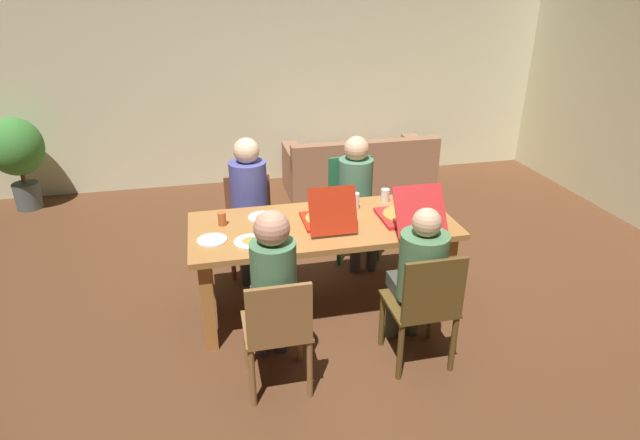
% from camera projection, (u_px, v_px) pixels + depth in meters
% --- Properties ---
extents(ground_plane, '(20.00, 20.00, 0.00)m').
position_uv_depth(ground_plane, '(323.00, 306.00, 4.32)').
color(ground_plane, '#58331D').
extents(back_wall, '(7.49, 0.12, 2.92)m').
position_uv_depth(back_wall, '(266.00, 68.00, 6.52)').
color(back_wall, beige).
rests_on(back_wall, ground).
extents(dining_table, '(2.03, 0.87, 0.76)m').
position_uv_depth(dining_table, '(323.00, 236.00, 4.04)').
color(dining_table, '#A66D36').
rests_on(dining_table, ground).
extents(chair_0, '(0.44, 0.41, 0.85)m').
position_uv_depth(chair_0, '(250.00, 217.00, 4.77)').
color(chair_0, brown).
rests_on(chair_0, ground).
extents(person_0, '(0.32, 0.49, 1.25)m').
position_uv_depth(person_0, '(250.00, 197.00, 4.55)').
color(person_0, '#2B4141').
rests_on(person_0, ground).
extents(chair_1, '(0.44, 0.43, 0.90)m').
position_uv_depth(chair_1, '(425.00, 305.00, 3.45)').
color(chair_1, brown).
rests_on(chair_1, ground).
extents(person_1, '(0.32, 0.48, 1.16)m').
position_uv_depth(person_1, '(419.00, 271.00, 3.50)').
color(person_1, '#3E4137').
rests_on(person_1, ground).
extents(chair_2, '(0.42, 0.41, 0.87)m').
position_uv_depth(chair_2, '(278.00, 329.00, 3.23)').
color(chair_2, olive).
rests_on(chair_2, ground).
extents(person_2, '(0.28, 0.51, 1.26)m').
position_uv_depth(person_2, '(273.00, 284.00, 3.26)').
color(person_2, '#3A384C').
rests_on(person_2, ground).
extents(chair_3, '(0.45, 0.40, 0.94)m').
position_uv_depth(chair_3, '(352.00, 201.00, 5.00)').
color(chair_3, '#276D40').
rests_on(chair_3, ground).
extents(person_3, '(0.32, 0.53, 1.19)m').
position_uv_depth(person_3, '(357.00, 190.00, 4.79)').
color(person_3, '#3D404B').
rests_on(person_3, ground).
extents(pizza_box_0, '(0.35, 0.47, 0.36)m').
position_uv_depth(pizza_box_0, '(327.00, 218.00, 3.96)').
color(pizza_box_0, '#B62610').
rests_on(pizza_box_0, dining_table).
extents(pizza_box_1, '(0.38, 0.59, 0.36)m').
position_uv_depth(pizza_box_1, '(407.00, 215.00, 4.01)').
color(pizza_box_1, red).
rests_on(pizza_box_1, dining_table).
extents(plate_0, '(0.23, 0.23, 0.03)m').
position_uv_depth(plate_0, '(263.00, 217.00, 4.08)').
color(plate_0, white).
rests_on(plate_0, dining_table).
extents(plate_1, '(0.24, 0.24, 0.03)m').
position_uv_depth(plate_1, '(251.00, 241.00, 3.70)').
color(plate_1, white).
rests_on(plate_1, dining_table).
extents(plate_2, '(0.22, 0.22, 0.01)m').
position_uv_depth(plate_2, '(212.00, 240.00, 3.72)').
color(plate_2, white).
rests_on(plate_2, dining_table).
extents(drinking_glass_0, '(0.07, 0.07, 0.12)m').
position_uv_depth(drinking_glass_0, '(278.00, 238.00, 3.63)').
color(drinking_glass_0, '#DDCC68').
rests_on(drinking_glass_0, dining_table).
extents(drinking_glass_1, '(0.07, 0.07, 0.14)m').
position_uv_depth(drinking_glass_1, '(355.00, 201.00, 4.21)').
color(drinking_glass_1, silver).
rests_on(drinking_glass_1, dining_table).
extents(drinking_glass_2, '(0.07, 0.07, 0.11)m').
position_uv_depth(drinking_glass_2, '(385.00, 196.00, 4.36)').
color(drinking_glass_2, silver).
rests_on(drinking_glass_2, dining_table).
extents(drinking_glass_3, '(0.06, 0.06, 0.10)m').
position_uv_depth(drinking_glass_3, '(222.00, 219.00, 3.94)').
color(drinking_glass_3, '#B45226').
rests_on(drinking_glass_3, dining_table).
extents(couch, '(1.82, 0.83, 0.73)m').
position_uv_depth(couch, '(359.00, 171.00, 6.57)').
color(couch, '#946548').
rests_on(couch, ground).
extents(potted_plant, '(0.60, 0.60, 1.08)m').
position_uv_depth(potted_plant, '(17.00, 152.00, 5.88)').
color(potted_plant, '#4F5B57').
rests_on(potted_plant, ground).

